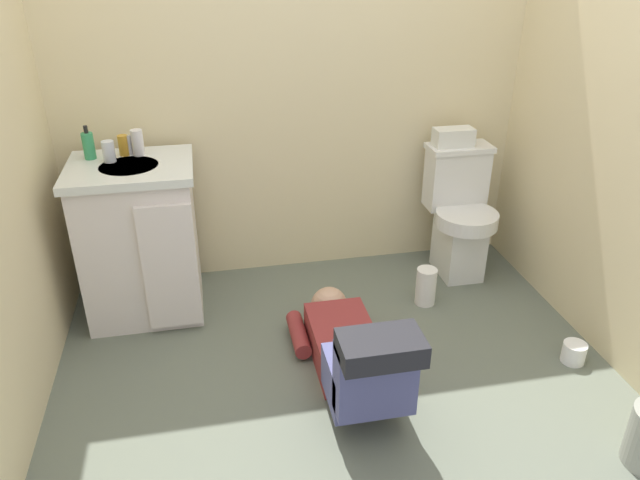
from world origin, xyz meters
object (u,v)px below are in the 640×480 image
Objects in this scene: toilet at (459,214)px; faucet at (130,145)px; paper_towel_roll at (426,286)px; toilet_paper_roll at (574,353)px; soap_dispenser at (89,145)px; bottle_amber at (124,145)px; tissue_box at (453,137)px; bottle_clear at (109,151)px; bottle_white at (138,143)px; person_plumber at (353,353)px; vanity_cabinet at (141,239)px.

toilet is 7.50× the size of faucet.
toilet_paper_roll is at bearing -50.52° from paper_towel_roll.
soap_dispenser reaches higher than toilet_paper_roll.
bottle_amber is 0.49× the size of paper_towel_roll.
tissue_box is 2.14× the size of bottle_clear.
faucet is 1.73m from tissue_box.
bottle_clear is (-1.82, -0.10, 0.07)m from tissue_box.
soap_dispenser is (-1.92, -0.03, 0.09)m from tissue_box.
paper_towel_roll is at bearing -121.88° from tissue_box.
bottle_clear is 0.15m from bottle_white.
toilet_paper_roll is (2.08, -0.93, -0.82)m from bottle_clear.
person_plumber is 1.52m from bottle_amber.
faucet is 0.05m from bottle_white.
vanity_cabinet is at bearing 138.11° from person_plumber.
person_plumber is 1.51m from bottle_clear.
paper_towel_roll is at bearing -133.20° from toilet.
toilet is 6.82× the size of toilet_paper_roll.
tissue_box is 1.33× the size of soap_dispenser.
bottle_clear is 0.49× the size of paper_towel_roll.
soap_dispenser is at bearing -172.56° from bottle_amber.
soap_dispenser reaches higher than faucet.
tissue_box is 1.69m from bottle_white.
bottle_white reaches higher than person_plumber.
soap_dispenser reaches higher than paper_towel_roll.
bottle_amber is 0.93× the size of toilet_paper_roll.
tissue_box reaches higher than person_plumber.
toilet is at bearing 46.80° from paper_towel_roll.
person_plumber is 1.42m from tissue_box.
tissue_box reaches higher than toilet_paper_roll.
bottle_white is at bearing 177.88° from toilet.
tissue_box is at bearing 0.44° from bottle_amber.
soap_dispenser is at bearing 139.49° from person_plumber.
bottle_clear is at bearing -137.44° from faucet.
person_plumber is at bearing -46.47° from faucet.
vanity_cabinet is (-1.77, -0.07, 0.05)m from toilet.
bottle_amber is at bearing 53.90° from bottle_clear.
bottle_white is (0.04, -0.01, 0.01)m from faucet.
paper_towel_roll is (1.66, -0.38, -0.78)m from soap_dispenser.
toilet is 0.70× the size of person_plumber.
bottle_clear is (-0.09, -0.08, 0.00)m from faucet.
toilet_paper_roll is at bearing -76.07° from tissue_box.
person_plumber is 9.68× the size of toilet_paper_roll.
vanity_cabinet is 0.49m from bottle_white.
tissue_box is at bearing 5.32° from vanity_cabinet.
vanity_cabinet reaches higher than toilet_paper_roll.
toilet is 1.85m from faucet.
toilet is 3.57× the size of paper_towel_roll.
bottle_white reaches higher than toilet.
toilet reaches higher than paper_towel_roll.
soap_dispenser is 1.88m from paper_towel_roll.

